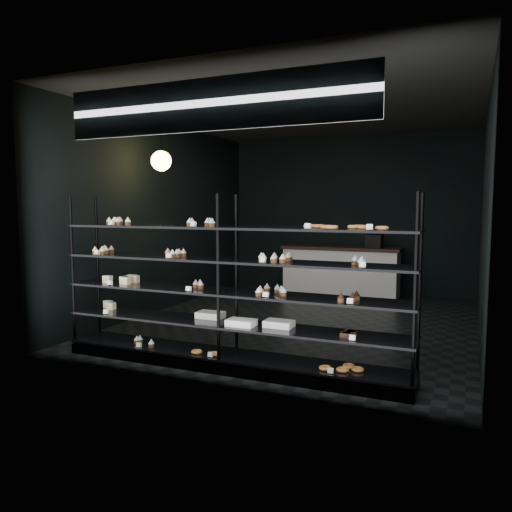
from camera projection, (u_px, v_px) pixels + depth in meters
name	position (u px, v px, depth m)	size (l,w,h in m)	color
room	(303.00, 218.00, 7.56)	(5.01, 6.01, 3.20)	black
display_shelf	(226.00, 312.00, 5.45)	(4.00, 0.50, 1.91)	black
signage	(209.00, 105.00, 4.77)	(3.30, 0.05, 0.50)	#0E0B38
pendant_lamp	(161.00, 161.00, 7.40)	(0.30, 0.30, 0.88)	black
service_counter	(341.00, 270.00, 9.95)	(2.33, 0.65, 1.23)	silver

